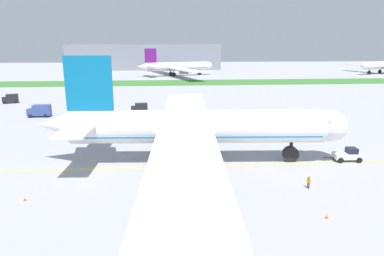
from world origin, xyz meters
The scene contains 14 objects.
ground_plane centered at (0.00, 0.00, 0.00)m, with size 600.00×600.00×0.00m, color #9E9EA3.
apron_taxi_line centered at (0.00, -3.80, 0.00)m, with size 280.00×0.36×0.01m, color yellow.
grass_median_strip centered at (0.00, 113.76, 0.05)m, with size 320.00×24.00×0.10m, color #38722D.
airliner_foreground centered at (3.71, -1.63, 5.88)m, with size 50.13×78.99×17.32m.
pushback_tug centered at (29.50, -3.15, 1.03)m, with size 6.30×2.71×2.24m.
ground_crew_wingwalker_port centered at (18.34, -13.47, 1.05)m, with size 0.43×0.55×1.72m.
traffic_cone_near_nose centered at (17.09, -21.46, 0.28)m, with size 0.36×0.36×0.58m.
traffic_cone_starboard_wing centered at (-18.56, -14.22, 0.28)m, with size 0.36×0.36×0.58m.
service_truck_baggage_loader centered at (-51.27, 59.46, 1.56)m, with size 5.17×3.63×2.92m.
service_truck_fuel_bowser centered at (-7.87, 37.44, 1.67)m, with size 4.64×2.97×3.15m.
service_truck_catering_van centered at (-34.13, 36.63, 1.72)m, with size 5.94×2.43×3.25m.
parked_airliner_far_left centered at (5.84, 149.06, 5.47)m, with size 45.40×72.75×16.12m.
parked_airliner_far_centre centered at (136.70, 152.66, 5.17)m, with size 35.22×54.50×15.29m.
terminal_building centered at (-15.27, 201.39, 9.00)m, with size 109.90×20.00×18.00m, color gray.
Camera 1 is at (-0.77, -54.68, 19.18)m, focal length 31.71 mm.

